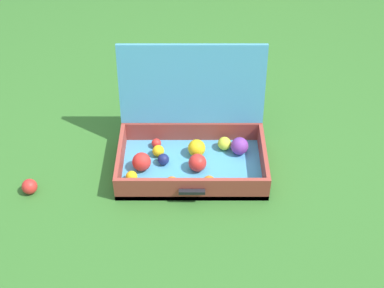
{
  "coord_description": "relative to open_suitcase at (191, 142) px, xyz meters",
  "views": [
    {
      "loc": [
        0.01,
        -1.74,
        1.68
      ],
      "look_at": [
        0.01,
        -0.07,
        0.15
      ],
      "focal_mm": 49.15,
      "sensor_mm": 36.0,
      "label": 1
    }
  ],
  "objects": [
    {
      "name": "stray_ball_on_grass",
      "position": [
        -0.69,
        -0.2,
        -0.08
      ],
      "size": [
        0.07,
        0.07,
        0.07
      ],
      "primitive_type": "sphere",
      "color": "red",
      "rests_on": "ground"
    },
    {
      "name": "open_suitcase",
      "position": [
        0.0,
        0.0,
        0.0
      ],
      "size": [
        0.65,
        0.48,
        0.49
      ],
      "color": "#4799C6",
      "rests_on": "ground"
    },
    {
      "name": "ground_plane",
      "position": [
        -0.01,
        0.0,
        -0.11
      ],
      "size": [
        16.0,
        16.0,
        0.0
      ],
      "primitive_type": "plane",
      "color": "#336B28"
    }
  ]
}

